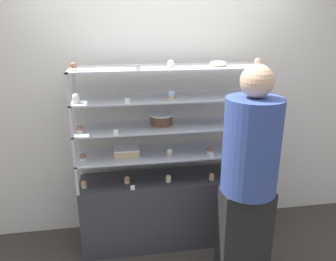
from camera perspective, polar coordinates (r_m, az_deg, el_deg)
ground_plane at (r=3.38m, az=0.00°, el=-18.23°), size 20.00×20.00×0.00m
back_wall at (r=3.14m, az=-1.05°, el=5.21°), size 8.00×0.05×2.60m
display_base at (r=3.19m, az=0.00°, el=-13.46°), size 1.59×0.42×0.66m
display_riser_lower at (r=2.93m, az=0.00°, el=-3.99°), size 1.59×0.42×0.25m
display_riser_middle at (r=2.84m, az=0.00°, el=0.69°), size 1.59×0.42×0.25m
display_riser_upper at (r=2.78m, az=0.00°, el=5.63°), size 1.59×0.42×0.25m
display_riser_top at (r=2.73m, az=0.00°, el=10.77°), size 1.59×0.42×0.25m
layer_cake_centerpiece at (r=2.85m, az=-1.14°, el=2.02°), size 0.20×0.20×0.10m
sheet_cake_frosted at (r=2.88m, az=-7.24°, el=-3.60°), size 0.22×0.17×0.06m
cupcake_0 at (r=2.93m, az=-14.43°, el=-9.07°), size 0.05×0.05×0.07m
cupcake_1 at (r=2.94m, az=-7.16°, el=-8.50°), size 0.05×0.05×0.07m
cupcake_2 at (r=2.94m, az=0.06°, el=-8.33°), size 0.05×0.05×0.07m
cupcake_3 at (r=3.00m, az=7.59°, el=-7.96°), size 0.05×0.05×0.07m
cupcake_4 at (r=3.17m, az=13.69°, el=-6.77°), size 0.05×0.05×0.07m
price_tag_0 at (r=2.82m, az=-6.17°, el=-9.88°), size 0.04×0.00×0.04m
cupcake_5 at (r=2.83m, az=-14.58°, el=-4.50°), size 0.05×0.05×0.07m
cupcake_6 at (r=2.83m, az=0.26°, el=-3.82°), size 0.05×0.05×0.07m
cupcake_7 at (r=2.90m, az=7.30°, el=-3.41°), size 0.05×0.05×0.07m
cupcake_8 at (r=3.03m, az=14.07°, el=-2.90°), size 0.05×0.05×0.07m
price_tag_1 at (r=2.82m, az=7.61°, el=-4.29°), size 0.04×0.00×0.04m
cupcake_9 at (r=2.74m, az=-15.12°, el=0.27°), size 0.06×0.06×0.07m
cupcake_10 at (r=2.96m, az=14.50°, el=1.71°), size 0.06×0.06×0.07m
price_tag_2 at (r=2.62m, az=-9.06°, el=-0.30°), size 0.04×0.00×0.04m
cupcake_11 at (r=2.65m, az=-15.75°, el=5.39°), size 0.06×0.06×0.07m
cupcake_12 at (r=2.69m, az=0.55°, el=6.29°), size 0.06×0.06×0.07m
cupcake_13 at (r=2.93m, az=14.41°, el=6.73°), size 0.06×0.06×0.07m
price_tag_3 at (r=2.55m, az=-7.11°, el=5.16°), size 0.04×0.00×0.04m
cupcake_14 at (r=2.60m, az=-16.11°, el=10.64°), size 0.05×0.05×0.06m
cupcake_15 at (r=2.65m, az=0.48°, el=11.50°), size 0.05×0.05×0.06m
cupcake_16 at (r=2.87m, az=15.32°, el=11.41°), size 0.05×0.05×0.06m
price_tag_4 at (r=2.51m, az=-5.29°, el=10.84°), size 0.04×0.00×0.04m
donut_glazed at (r=2.81m, az=8.76°, el=11.45°), size 0.14×0.14×0.04m
customer_figure at (r=2.52m, az=13.89°, el=-7.62°), size 0.41×0.41×1.76m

